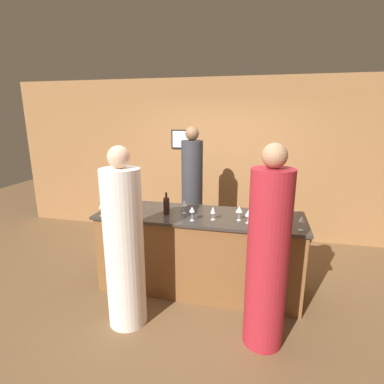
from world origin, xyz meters
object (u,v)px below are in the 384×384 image
Objects in this scene: wine_bottle_0 at (117,202)px; wine_bottle_2 at (281,202)px; guest_1 at (124,246)px; guest_0 at (268,257)px; bartender at (192,198)px; wine_bottle_1 at (166,206)px.

wine_bottle_0 is 0.94× the size of wine_bottle_2.
guest_1 is at bearing -59.18° from wine_bottle_0.
guest_0 is 6.70× the size of wine_bottle_0.
guest_1 is 0.86m from wine_bottle_0.
guest_0 is at bearing -98.20° from wine_bottle_2.
bartender is 1.37m from wine_bottle_2.
wine_bottle_2 reaches higher than wine_bottle_1.
guest_0 is 1.03× the size of guest_1.
guest_0 reaches higher than wine_bottle_0.
guest_0 is 6.27× the size of wine_bottle_2.
wine_bottle_0 is at bearing 159.73° from guest_0.
bartender is 7.42× the size of wine_bottle_1.
wine_bottle_1 is at bearing 149.19° from guest_0.
wine_bottle_0 is at bearing 120.82° from guest_1.
bartender is 6.47× the size of wine_bottle_2.
guest_0 reaches higher than wine_bottle_1.
wine_bottle_1 is at bearing 83.49° from bartender.
bartender is 6.92× the size of wine_bottle_0.
guest_0 is at bearing 1.11° from guest_1.
guest_0 is 1.42m from guest_1.
wine_bottle_2 is (1.26, -0.50, 0.17)m from bartender.
guest_0 is 1.17m from wine_bottle_2.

